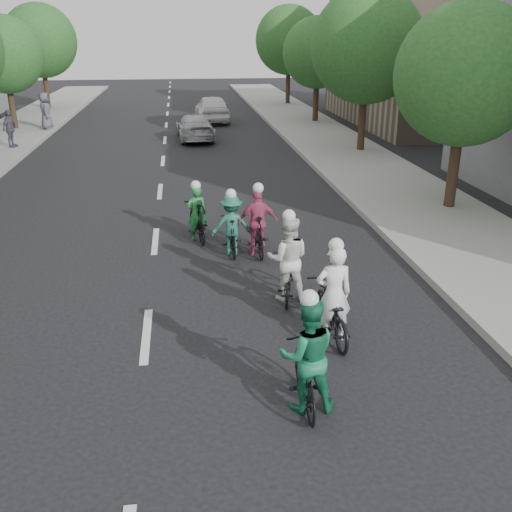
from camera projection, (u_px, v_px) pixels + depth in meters
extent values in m
plane|color=black|center=(146.00, 335.00, 10.27)|extent=(120.00, 120.00, 0.00)
cube|color=gray|center=(385.00, 182.00, 20.43)|extent=(4.00, 80.00, 0.15)
cube|color=#999993|center=(332.00, 183.00, 20.19)|extent=(0.18, 80.00, 0.18)
cube|color=gray|center=(442.00, 52.00, 32.88)|extent=(10.00, 14.00, 8.00)
cylinder|color=black|center=(13.00, 110.00, 30.98)|extent=(0.32, 0.32, 2.27)
sphere|color=#1B5323|center=(4.00, 54.00, 29.94)|extent=(4.00, 4.00, 4.00)
cylinder|color=black|center=(47.00, 92.00, 39.24)|extent=(0.32, 0.32, 2.48)
sphere|color=#1B5323|center=(40.00, 41.00, 38.03)|extent=(4.80, 4.80, 4.80)
cylinder|color=black|center=(453.00, 174.00, 17.01)|extent=(0.32, 0.32, 2.27)
sphere|color=#1B5323|center=(466.00, 74.00, 15.96)|extent=(4.00, 4.00, 4.00)
cylinder|color=black|center=(362.00, 125.00, 25.27)|extent=(0.32, 0.32, 2.48)
sphere|color=#1B5323|center=(367.00, 46.00, 24.06)|extent=(4.80, 4.80, 4.80)
cylinder|color=black|center=(316.00, 104.00, 33.60)|extent=(0.32, 0.32, 2.27)
sphere|color=#1B5323|center=(318.00, 53.00, 32.56)|extent=(4.00, 4.00, 4.00)
cylinder|color=black|center=(288.00, 88.00, 41.86)|extent=(0.32, 0.32, 2.48)
sphere|color=#1B5323|center=(289.00, 40.00, 40.66)|extent=(4.80, 4.80, 4.80)
imported|color=black|center=(305.00, 375.00, 8.23)|extent=(0.52, 1.63, 0.97)
imported|color=#19734D|center=(307.00, 356.00, 7.99)|extent=(0.86, 0.69, 1.73)
sphere|color=white|center=(309.00, 299.00, 7.67)|extent=(0.26, 0.26, 0.26)
imported|color=black|center=(258.00, 233.00, 13.90)|extent=(0.52, 1.71, 1.02)
imported|color=#BD426B|center=(258.00, 222.00, 13.69)|extent=(0.98, 0.42, 1.65)
sphere|color=white|center=(258.00, 188.00, 13.38)|extent=(0.26, 0.26, 0.26)
imported|color=black|center=(331.00, 312.00, 10.07)|extent=(0.71, 1.86, 0.97)
imported|color=white|center=(334.00, 294.00, 9.83)|extent=(0.66, 0.44, 1.76)
sphere|color=white|center=(336.00, 245.00, 9.50)|extent=(0.26, 0.26, 0.26)
imported|color=black|center=(287.00, 278.00, 11.60)|extent=(0.83, 1.66, 0.83)
imported|color=white|center=(288.00, 259.00, 11.34)|extent=(0.96, 0.81, 1.76)
sphere|color=white|center=(289.00, 216.00, 11.01)|extent=(0.26, 0.26, 0.26)
imported|color=black|center=(197.00, 220.00, 14.87)|extent=(0.79, 1.74, 1.01)
imported|color=#227F36|center=(197.00, 214.00, 14.69)|extent=(0.58, 0.44, 1.44)
sphere|color=white|center=(196.00, 186.00, 14.42)|extent=(0.26, 0.26, 0.26)
imported|color=black|center=(231.00, 235.00, 13.93)|extent=(0.49, 1.57, 0.93)
imported|color=#21654E|center=(231.00, 225.00, 13.74)|extent=(0.99, 0.59, 1.50)
sphere|color=white|center=(231.00, 194.00, 13.45)|extent=(0.26, 0.26, 0.26)
imported|color=#A3A2A7|center=(195.00, 127.00, 28.60)|extent=(2.00, 4.40, 1.25)
imported|color=white|center=(212.00, 108.00, 34.32)|extent=(2.05, 4.68, 1.57)
imported|color=#535561|center=(10.00, 129.00, 25.87)|extent=(0.68, 1.06, 1.67)
imported|color=#575462|center=(45.00, 111.00, 30.67)|extent=(0.77, 1.03, 1.92)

